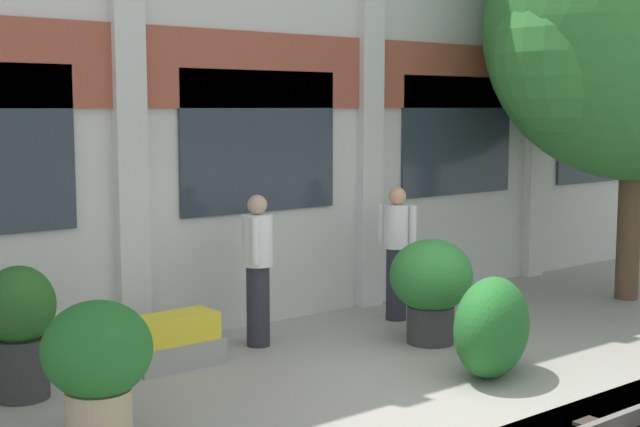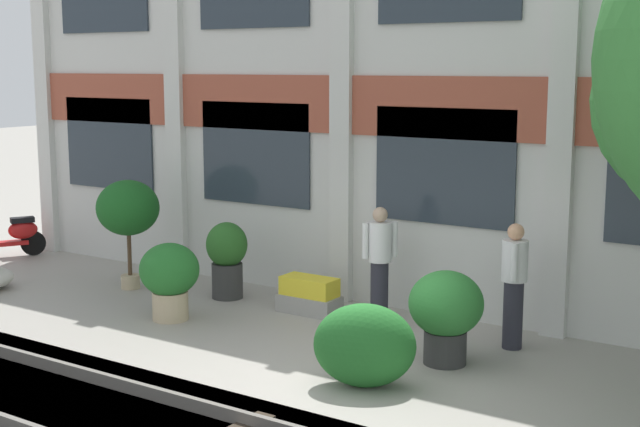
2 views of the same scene
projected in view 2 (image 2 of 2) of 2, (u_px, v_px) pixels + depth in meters
ground_plane at (326, 375)px, 10.75m from camera, size 80.00×80.00×0.00m
apartment_facade at (453, 79)px, 12.94m from camera, size 17.71×0.64×7.02m
potted_plant_stone_basin at (170, 275)px, 13.02m from camera, size 0.88×0.88×1.15m
potted_plant_low_pan at (128, 210)px, 14.74m from camera, size 1.04×1.04×1.83m
potted_plant_square_trough at (309, 296)px, 13.44m from camera, size 0.95×0.46×0.55m
potted_plant_ribbed_drum at (227, 256)px, 14.25m from camera, size 0.66×0.66×1.23m
potted_plant_glazed_jar at (446, 310)px, 11.08m from camera, size 0.94×0.94×1.19m
scooter_near_curb at (12, 235)px, 17.35m from camera, size 0.80×1.25×0.98m
resident_by_doorway at (514, 282)px, 11.66m from camera, size 0.34×0.50×1.68m
resident_watching_tracks at (380, 261)px, 12.83m from camera, size 0.38×0.42×1.70m
topiary_hedge at (365, 345)px, 10.31m from camera, size 1.38×1.15×0.99m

